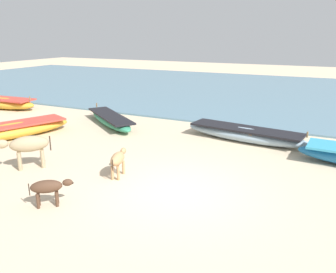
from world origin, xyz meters
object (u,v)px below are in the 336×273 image
object	(u,v)px
fishing_boat_5	(110,119)
calf_near_dark	(48,187)
fishing_boat_2	(3,103)
cow_adult_dun	(27,145)
fishing_boat_6	(12,130)
fishing_boat_1	(245,134)
calf_far_tan	(118,159)

from	to	relation	value
fishing_boat_5	calf_near_dark	bearing A→B (deg)	150.28
fishing_boat_2	cow_adult_dun	bearing A→B (deg)	-39.84
fishing_boat_6	cow_adult_dun	bearing A→B (deg)	78.80
fishing_boat_6	calf_near_dark	world-z (taller)	fishing_boat_6
fishing_boat_2	fishing_boat_5	world-z (taller)	fishing_boat_2
fishing_boat_1	fishing_boat_5	xyz separation A→B (m)	(-5.97, -0.16, -0.03)
fishing_boat_1	fishing_boat_2	xyz separation A→B (m)	(-13.19, 0.22, 0.04)
fishing_boat_2	fishing_boat_6	world-z (taller)	fishing_boat_2
fishing_boat_5	fishing_boat_1	bearing A→B (deg)	-142.37
fishing_boat_1	calf_near_dark	xyz separation A→B (m)	(-2.86, -7.07, 0.19)
fishing_boat_5	fishing_boat_6	distance (m)	4.04
fishing_boat_1	fishing_boat_6	distance (m)	8.93
fishing_boat_5	calf_far_tan	distance (m)	5.93
cow_adult_dun	calf_far_tan	world-z (taller)	cow_adult_dun
fishing_boat_2	fishing_boat_5	distance (m)	7.23
fishing_boat_2	fishing_boat_6	bearing A→B (deg)	-41.21
cow_adult_dun	calf_near_dark	bearing A→B (deg)	97.94
cow_adult_dun	fishing_boat_1	bearing A→B (deg)	179.21
fishing_boat_6	fishing_boat_1	bearing A→B (deg)	135.23
fishing_boat_1	fishing_boat_6	world-z (taller)	fishing_boat_6
fishing_boat_1	calf_far_tan	xyz separation A→B (m)	(-2.40, -4.89, 0.23)
fishing_boat_6	calf_far_tan	distance (m)	5.97
cow_adult_dun	calf_far_tan	bearing A→B (deg)	145.31
fishing_boat_6	calf_near_dark	bearing A→B (deg)	78.41
fishing_boat_2	fishing_boat_6	xyz separation A→B (m)	(4.99, -3.74, -0.01)
fishing_boat_6	cow_adult_dun	world-z (taller)	cow_adult_dun
fishing_boat_1	cow_adult_dun	size ratio (longest dim) A/B	3.71
fishing_boat_1	fishing_boat_6	bearing A→B (deg)	-148.70
fishing_boat_5	fishing_boat_6	bearing A→B (deg)	92.37
cow_adult_dun	fishing_boat_2	bearing A→B (deg)	-83.45
fishing_boat_6	cow_adult_dun	xyz separation A→B (m)	(3.07, -2.01, 0.41)
fishing_boat_2	fishing_boat_6	size ratio (longest dim) A/B	0.89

